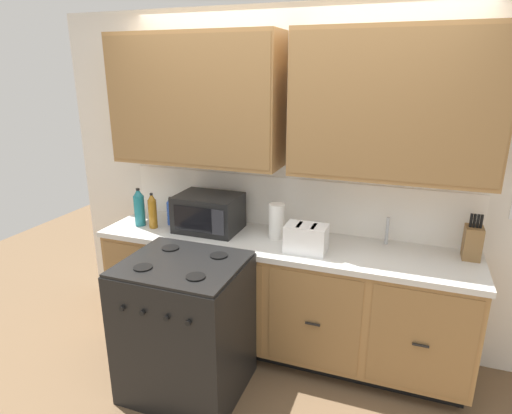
# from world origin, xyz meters

# --- Properties ---
(ground_plane) EXTENTS (8.00, 8.00, 0.00)m
(ground_plane) POSITION_xyz_m (0.00, 0.00, 0.00)
(ground_plane) COLOR brown
(wall_unit) EXTENTS (3.91, 0.40, 2.54)m
(wall_unit) POSITION_xyz_m (0.00, 0.50, 1.65)
(wall_unit) COLOR white
(wall_unit) RESTS_ON ground_plane
(counter_run) EXTENTS (2.74, 0.64, 0.90)m
(counter_run) POSITION_xyz_m (0.00, 0.30, 0.47)
(counter_run) COLOR black
(counter_run) RESTS_ON ground_plane
(stove_range) EXTENTS (0.76, 0.68, 0.95)m
(stove_range) POSITION_xyz_m (-0.45, -0.33, 0.47)
(stove_range) COLOR black
(stove_range) RESTS_ON ground_plane
(microwave) EXTENTS (0.48, 0.37, 0.28)m
(microwave) POSITION_xyz_m (-0.58, 0.33, 1.04)
(microwave) COLOR black
(microwave) RESTS_ON counter_run
(toaster) EXTENTS (0.28, 0.18, 0.19)m
(toaster) POSITION_xyz_m (0.23, 0.18, 1.00)
(toaster) COLOR white
(toaster) RESTS_ON counter_run
(knife_block) EXTENTS (0.11, 0.14, 0.31)m
(knife_block) POSITION_xyz_m (1.28, 0.45, 1.02)
(knife_block) COLOR olive
(knife_block) RESTS_ON counter_run
(sink_faucet) EXTENTS (0.02, 0.02, 0.20)m
(sink_faucet) POSITION_xyz_m (0.73, 0.51, 1.00)
(sink_faucet) COLOR #B2B5BA
(sink_faucet) RESTS_ON counter_run
(paper_towel_roll) EXTENTS (0.12, 0.12, 0.26)m
(paper_towel_roll) POSITION_xyz_m (-0.04, 0.36, 1.03)
(paper_towel_roll) COLOR white
(paper_towel_roll) RESTS_ON counter_run
(bottle_teal) EXTENTS (0.08, 0.08, 0.31)m
(bottle_teal) POSITION_xyz_m (-1.14, 0.24, 1.05)
(bottle_teal) COLOR #1E707A
(bottle_teal) RESTS_ON counter_run
(bottle_blue) EXTENTS (0.06, 0.06, 0.23)m
(bottle_blue) POSITION_xyz_m (-0.92, 0.34, 1.02)
(bottle_blue) COLOR blue
(bottle_blue) RESTS_ON counter_run
(bottle_amber) EXTENTS (0.07, 0.07, 0.28)m
(bottle_amber) POSITION_xyz_m (-1.01, 0.22, 1.04)
(bottle_amber) COLOR #9E6619
(bottle_amber) RESTS_ON counter_run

